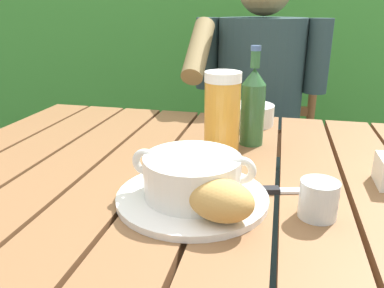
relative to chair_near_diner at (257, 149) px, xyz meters
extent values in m
cube|color=brown|center=(-0.50, -0.92, 0.25)|extent=(0.12, 0.97, 0.04)
cube|color=brown|center=(-0.37, -0.92, 0.25)|extent=(0.12, 0.97, 0.04)
cube|color=brown|center=(-0.24, -0.92, 0.25)|extent=(0.12, 0.97, 0.04)
cube|color=brown|center=(-0.11, -0.92, 0.25)|extent=(0.12, 0.97, 0.04)
cube|color=brown|center=(0.02, -0.92, 0.25)|extent=(0.12, 0.97, 0.04)
cube|color=brown|center=(0.15, -0.92, 0.25)|extent=(0.12, 0.97, 0.04)
cube|color=brown|center=(0.28, -0.92, 0.25)|extent=(0.12, 0.97, 0.04)
cube|color=brown|center=(-0.11, -0.46, 0.20)|extent=(1.12, 0.03, 0.08)
cube|color=brown|center=(-0.65, -0.47, -0.12)|extent=(0.06, 0.06, 0.71)
cube|color=brown|center=(0.43, -0.47, -0.12)|extent=(0.06, 0.06, 0.71)
cube|color=#398230|center=(-0.11, 0.87, 0.40)|extent=(3.40, 0.60, 1.75)
cylinder|color=#4C3823|center=(0.15, 1.02, 0.06)|extent=(0.10, 0.10, 1.07)
cylinder|color=brown|center=(0.22, -0.25, -0.25)|extent=(0.04, 0.04, 0.46)
cylinder|color=brown|center=(-0.22, -0.25, -0.25)|extent=(0.04, 0.04, 0.46)
cylinder|color=brown|center=(0.22, 0.14, -0.25)|extent=(0.04, 0.04, 0.46)
cylinder|color=brown|center=(-0.22, 0.14, -0.25)|extent=(0.04, 0.04, 0.46)
cube|color=brown|center=(0.00, -0.05, -0.01)|extent=(0.48, 0.42, 0.02)
cylinder|color=brown|center=(0.22, 0.14, 0.22)|extent=(0.04, 0.04, 0.48)
cylinder|color=brown|center=(-0.22, 0.14, 0.22)|extent=(0.04, 0.04, 0.48)
cube|color=brown|center=(0.00, 0.14, 0.15)|extent=(0.45, 0.02, 0.04)
cube|color=brown|center=(0.00, 0.14, 0.27)|extent=(0.45, 0.02, 0.04)
cube|color=brown|center=(0.00, 0.14, 0.39)|extent=(0.45, 0.02, 0.04)
cylinder|color=#283D3F|center=(0.08, -0.35, -0.25)|extent=(0.11, 0.11, 0.45)
cylinder|color=#283D3F|center=(0.08, -0.25, 0.04)|extent=(0.13, 0.40, 0.13)
cylinder|color=#283D3F|center=(-0.09, -0.35, -0.25)|extent=(0.11, 0.11, 0.45)
cylinder|color=#283D3F|center=(-0.09, -0.25, 0.04)|extent=(0.13, 0.40, 0.13)
cylinder|color=#283D3F|center=(0.00, -0.15, 0.30)|extent=(0.32, 0.32, 0.53)
cylinder|color=#283D3F|center=(0.20, -0.17, 0.43)|extent=(0.08, 0.08, 0.26)
cylinder|color=#283D3F|center=(-0.20, -0.17, 0.43)|extent=(0.08, 0.08, 0.26)
cylinder|color=olive|center=(-0.20, -0.33, 0.46)|extent=(0.07, 0.25, 0.21)
cylinder|color=brown|center=(-0.80, -0.64, -0.26)|extent=(0.04, 0.04, 0.44)
cylinder|color=white|center=(-0.06, -1.03, 0.28)|extent=(0.27, 0.27, 0.01)
cylinder|color=white|center=(-0.06, -1.03, 0.32)|extent=(0.17, 0.17, 0.07)
cylinder|color=#BC5C1F|center=(-0.06, -1.03, 0.33)|extent=(0.15, 0.15, 0.01)
torus|color=white|center=(-0.15, -1.03, 0.34)|extent=(0.05, 0.01, 0.05)
torus|color=white|center=(0.02, -1.03, 0.34)|extent=(0.05, 0.01, 0.05)
ellipsoid|color=tan|center=(0.00, -1.10, 0.32)|extent=(0.12, 0.10, 0.07)
cylinder|color=gold|center=(-0.05, -0.77, 0.36)|extent=(0.08, 0.08, 0.17)
cylinder|color=white|center=(-0.05, -0.77, 0.45)|extent=(0.08, 0.08, 0.02)
cylinder|color=#316133|center=(0.01, -0.70, 0.35)|extent=(0.06, 0.06, 0.15)
cone|color=#316133|center=(0.01, -0.70, 0.44)|extent=(0.06, 0.06, 0.04)
cylinder|color=#316133|center=(0.01, -0.70, 0.48)|extent=(0.02, 0.02, 0.04)
cylinder|color=#445E8A|center=(0.01, -0.70, 0.51)|extent=(0.02, 0.02, 0.01)
cylinder|color=silver|center=(0.15, -1.04, 0.30)|extent=(0.06, 0.06, 0.06)
cube|color=silver|center=(0.12, -0.95, 0.27)|extent=(0.13, 0.05, 0.00)
cube|color=black|center=(0.05, -0.97, 0.28)|extent=(0.07, 0.04, 0.01)
cylinder|color=white|center=(0.00, -0.53, 0.30)|extent=(0.13, 0.13, 0.06)
camera|label=1|loc=(0.07, -1.63, 0.60)|focal=35.95mm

